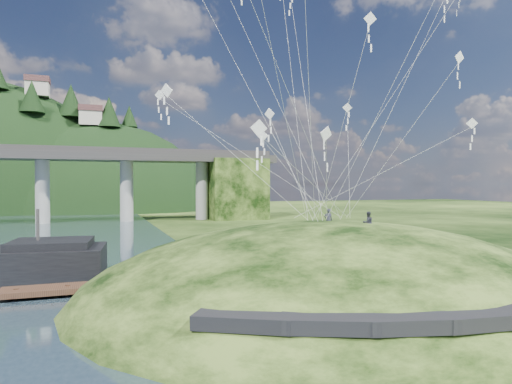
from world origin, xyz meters
name	(u,v)px	position (x,y,z in m)	size (l,w,h in m)	color
ground	(226,314)	(0.00, 0.00, 0.00)	(320.00, 320.00, 0.00)	black
grass_hill	(330,316)	(8.00, 2.00, -1.50)	(36.00, 32.00, 13.00)	black
footpath	(451,310)	(7.46, -9.74, 2.08)	(22.29, 5.84, 0.83)	black
wooden_dock	(116,285)	(-5.83, 7.85, 0.46)	(14.66, 2.37, 1.05)	#331F15
kite_flyers	(352,210)	(9.82, 2.22, 5.74)	(2.37, 3.25, 1.72)	#292A37
kite_swarm	(303,39)	(6.06, 2.41, 17.36)	(20.39, 17.41, 18.25)	white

